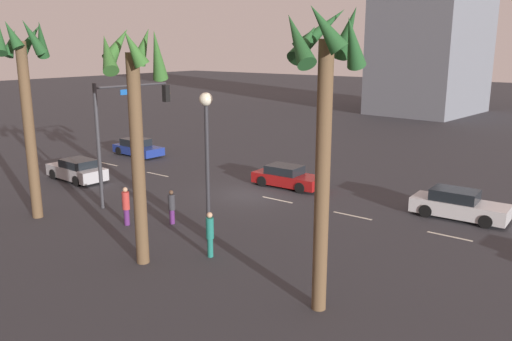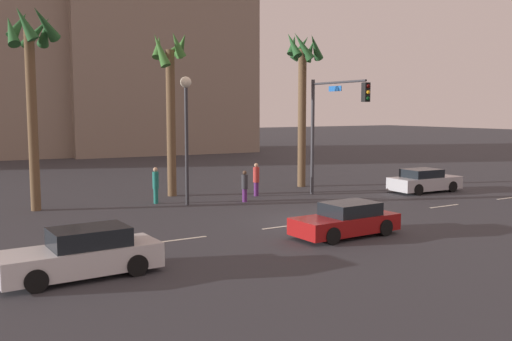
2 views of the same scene
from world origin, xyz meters
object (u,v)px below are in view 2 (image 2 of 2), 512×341
(traffic_signal, at_px, (330,118))
(pedestrian_1, at_px, (245,186))
(streetlamp, at_px, (186,116))
(palm_tree_1, at_px, (31,64))
(car_2, at_px, (346,220))
(pedestrian_0, at_px, (156,184))
(pedestrian_2, at_px, (256,179))
(car_3, at_px, (82,254))
(car_0, at_px, (424,181))
(building_3, at_px, (22,34))
(palm_tree_0, at_px, (170,83))
(palm_tree_2, at_px, (302,78))
(building_2, at_px, (157,27))

(traffic_signal, height_order, pedestrian_1, traffic_signal)
(streetlamp, distance_m, palm_tree_1, 7.62)
(car_2, xyz_separation_m, pedestrian_0, (-3.58, 10.87, 0.41))
(streetlamp, height_order, pedestrian_2, streetlamp)
(car_3, distance_m, pedestrian_2, 16.20)
(pedestrian_2, relative_size, palm_tree_1, 0.19)
(car_2, relative_size, pedestrian_1, 2.61)
(car_3, bearing_deg, car_0, 17.83)
(pedestrian_2, xyz_separation_m, building_3, (-6.06, 38.23, 11.85))
(traffic_signal, relative_size, palm_tree_0, 0.71)
(traffic_signal, xyz_separation_m, pedestrian_1, (-4.66, 1.14, -3.53))
(car_3, distance_m, pedestrian_1, 14.06)
(palm_tree_0, bearing_deg, car_2, -81.83)
(car_2, distance_m, traffic_signal, 10.17)
(pedestrian_1, bearing_deg, streetlamp, 167.46)
(pedestrian_0, relative_size, building_3, 0.07)
(pedestrian_0, bearing_deg, palm_tree_2, 7.91)
(streetlamp, xyz_separation_m, pedestrian_0, (-1.21, 1.25, -3.49))
(building_3, bearing_deg, palm_tree_2, -69.66)
(streetlamp, distance_m, pedestrian_0, 3.90)
(car_3, height_order, palm_tree_2, palm_tree_2)
(car_0, relative_size, pedestrian_1, 2.67)
(palm_tree_0, bearing_deg, building_3, 93.23)
(traffic_signal, distance_m, pedestrian_0, 9.96)
(car_0, bearing_deg, pedestrian_0, 164.66)
(car_0, relative_size, car_2, 1.02)
(car_0, distance_m, pedestrian_1, 11.14)
(traffic_signal, xyz_separation_m, palm_tree_2, (1.36, 4.47, 2.39))
(car_3, bearing_deg, streetlamp, 52.03)
(building_2, bearing_deg, building_3, 166.12)
(pedestrian_2, height_order, building_2, building_2)
(streetlamp, relative_size, palm_tree_1, 0.67)
(pedestrian_0, relative_size, palm_tree_1, 0.20)
(palm_tree_0, height_order, building_3, building_3)
(car_2, distance_m, palm_tree_2, 15.28)
(car_0, relative_size, pedestrian_2, 2.38)
(palm_tree_0, xyz_separation_m, building_2, (11.40, 31.50, 7.61))
(palm_tree_1, bearing_deg, traffic_signal, -15.81)
(building_2, bearing_deg, pedestrian_2, -98.54)
(pedestrian_2, bearing_deg, pedestrian_1, -137.36)
(building_3, bearing_deg, pedestrian_0, -85.33)
(palm_tree_2, bearing_deg, palm_tree_1, -178.65)
(car_2, distance_m, pedestrian_2, 10.64)
(car_0, relative_size, pedestrian_0, 2.35)
(pedestrian_1, height_order, pedestrian_2, pedestrian_2)
(pedestrian_2, xyz_separation_m, palm_tree_2, (4.45, 1.88, 5.81))
(streetlamp, xyz_separation_m, building_3, (-1.50, 39.02, 8.33))
(car_2, relative_size, car_3, 0.94)
(palm_tree_1, bearing_deg, pedestrian_1, -16.76)
(building_2, height_order, building_3, building_2)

